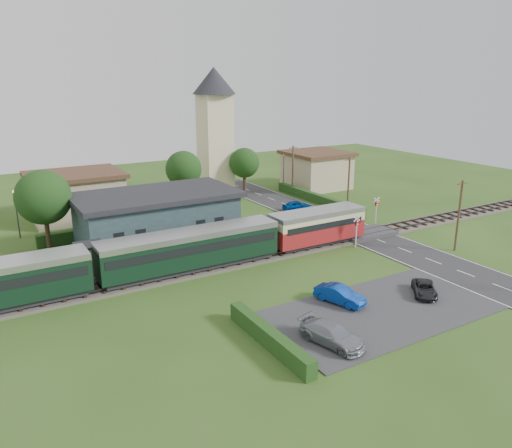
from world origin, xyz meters
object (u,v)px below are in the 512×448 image
train (155,255)px  station_building (157,218)px  house_east (317,169)px  pedestrian_far (111,263)px  pedestrian_near (248,235)px  car_park_blue (340,295)px  car_park_silver (332,334)px  equipment_hut (90,258)px  car_park_dark (425,289)px  crossing_signal_far (376,207)px  church_tower (215,122)px  house_west (76,195)px  crossing_signal_near (357,227)px  car_on_road (297,205)px

train → station_building: bearing=69.2°
train → house_east: 40.01m
pedestrian_far → pedestrian_near: bearing=-90.6°
car_park_blue → car_park_silver: bearing=-153.1°
house_east → car_park_silver: size_ratio=1.93×
equipment_hut → car_park_dark: 27.31m
crossing_signal_far → pedestrian_far: size_ratio=1.91×
station_building → church_tower: 23.89m
house_east → car_park_silver: 46.87m
crossing_signal_far → pedestrian_far: (-30.12, 0.01, -0.83)m
station_building → house_west: house_west is taller
train → car_park_dark: size_ratio=12.27×
house_west → car_park_dark: size_ratio=3.07×
train → car_park_dark: bearing=-39.3°
church_tower → house_east: 17.21m
train → church_tower: size_ratio=2.45×
crossing_signal_near → pedestrian_near: bearing=150.1°
church_tower → pedestrian_near: size_ratio=9.82×
crossing_signal_near → car_on_road: size_ratio=0.90×
car_park_blue → car_on_road: bearing=42.9°
train → church_tower: 32.86m
house_east → car_park_blue: size_ratio=2.24×
car_park_silver → pedestrian_near: pedestrian_near is taller
train → car_on_road: (22.97, 12.26, -1.51)m
crossing_signal_near → house_west: bearing=130.1°
car_park_blue → pedestrian_near: 14.46m
house_west → car_park_blue: size_ratio=2.75×
house_west → car_park_dark: (18.40, -36.74, -2.22)m
crossing_signal_near → car_on_road: 15.07m
house_east → pedestrian_far: house_east is taller
equipment_hut → pedestrian_near: (15.10, -0.25, -0.40)m
car_park_silver → car_park_dark: 11.11m
house_east → train: bearing=-146.6°
house_east → car_park_dark: 39.47m
equipment_hut → car_park_dark: equipment_hut is taller
house_west → house_east: same height
house_west → house_east: size_ratio=1.23×
house_west → pedestrian_far: 20.71m
house_east → car_park_dark: bearing=-114.9°
church_tower → house_west: bearing=-171.5°
pedestrian_far → car_park_dark: bearing=-131.9°
equipment_hut → train: size_ratio=0.06×
equipment_hut → car_on_road: equipment_hut is taller
crossing_signal_near → car_park_silver: bearing=-135.9°
station_building → pedestrian_near: size_ratio=8.93×
train → house_west: bearing=93.9°
equipment_hut → car_on_road: 29.03m
church_tower → crossing_signal_near: 29.57m
crossing_signal_far → car_park_blue: crossing_signal_far is taller
station_building → pedestrian_far: (-6.52, -6.59, -1.39)m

